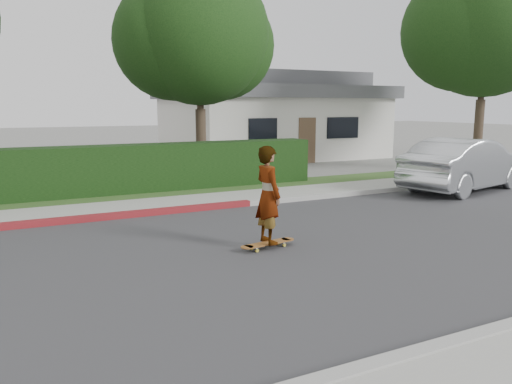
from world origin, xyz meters
TOP-DOWN VIEW (x-y plane):
  - ground at (0.00, 0.00)m, footprint 120.00×120.00m
  - road at (0.00, 0.00)m, footprint 60.00×8.00m
  - curb_near at (0.00, -4.10)m, footprint 60.00×0.20m
  - curb_far at (0.00, 4.10)m, footprint 60.00×0.20m
  - sidewalk_far at (0.00, 5.00)m, footprint 60.00×1.60m
  - planting_strip at (0.00, 6.60)m, footprint 60.00×1.60m
  - hedge at (-3.00, 7.20)m, footprint 15.00×1.00m
  - tree_center at (1.49, 9.19)m, footprint 5.66×4.84m
  - tree_right at (12.49, 6.69)m, footprint 6.32×5.60m
  - house at (8.00, 16.00)m, footprint 10.60×8.60m
  - skateboard at (-0.42, 0.30)m, footprint 1.20×0.40m
  - skateboarder at (-0.42, 0.30)m, footprint 0.46×0.68m
  - car_silver at (8.14, 3.28)m, footprint 5.25×2.79m

SIDE VIEW (x-z plane):
  - ground at x=0.00m, z-range 0.00..0.00m
  - road at x=0.00m, z-range 0.00..0.01m
  - planting_strip at x=0.00m, z-range 0.00..0.10m
  - sidewalk_far at x=0.00m, z-range 0.00..0.12m
  - curb_near at x=0.00m, z-range 0.00..0.15m
  - curb_far at x=0.00m, z-range 0.00..0.15m
  - skateboard at x=-0.42m, z-range 0.05..0.16m
  - hedge at x=-3.00m, z-range 0.00..1.50m
  - car_silver at x=8.14m, z-range 0.00..1.64m
  - skateboarder at x=-0.42m, z-range 0.12..1.93m
  - house at x=8.00m, z-range -0.05..4.25m
  - tree_center at x=1.49m, z-range 1.18..8.62m
  - tree_right at x=12.49m, z-range 1.35..9.91m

